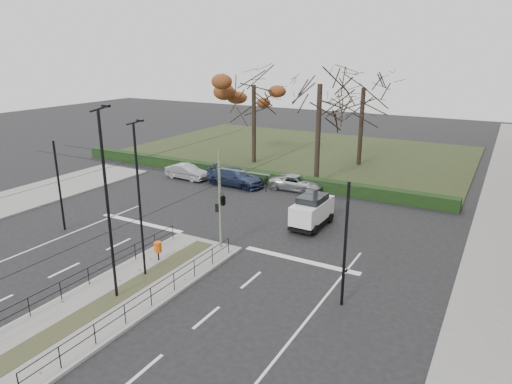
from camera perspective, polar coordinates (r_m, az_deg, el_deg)
ground at (r=25.18m, az=-12.44°, el=-10.09°), size 140.00×140.00×0.00m
median_island at (r=23.59m, az=-16.53°, el=-12.22°), size 4.40×15.00×0.14m
park at (r=54.10m, az=5.38°, el=5.09°), size 38.00×26.00×0.10m
hedge at (r=42.42m, az=-2.01°, el=2.37°), size 38.00×1.00×1.00m
median_railing at (r=23.11m, az=-16.90°, el=-10.35°), size 4.14×13.24×0.92m
catenary at (r=24.97m, az=-10.50°, el=-1.66°), size 20.00×34.00×6.00m
traffic_light at (r=26.37m, az=-3.99°, el=-0.85°), size 3.59×2.04×5.29m
litter_bin at (r=26.18m, az=-12.16°, el=-6.76°), size 0.42×0.42×1.08m
streetlamp_median_near at (r=21.55m, az=-18.03°, el=-1.51°), size 0.76×0.16×9.11m
streetlamp_median_far at (r=23.48m, az=-14.35°, el=-0.89°), size 0.68×0.14×8.18m
parked_car_second at (r=42.65m, az=-8.67°, el=2.53°), size 4.24×1.68×1.37m
parked_car_third at (r=40.10m, az=-2.62°, el=1.90°), size 5.43×2.38×1.55m
parked_car_fourth at (r=38.96m, az=5.07°, el=1.16°), size 4.64×2.28×1.27m
white_van at (r=30.85m, az=7.02°, el=-2.27°), size 1.94×4.01×2.19m
rust_tree at (r=47.19m, az=-0.27°, el=13.22°), size 7.40×7.40×10.50m
bare_tree_center at (r=47.42m, az=13.27°, el=11.88°), size 6.98×6.98×10.34m
bare_tree_near at (r=39.62m, az=7.98°, el=12.32°), size 6.94×6.94×11.46m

